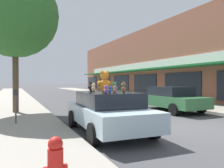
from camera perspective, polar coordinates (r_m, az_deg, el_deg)
name	(u,v)px	position (r m, az deg, el deg)	size (l,w,h in m)	color
ground_plane	(178,127)	(8.51, 16.87, -10.76)	(260.00, 260.00, 0.00)	#424244
sidewalk_near	(12,143)	(6.47, -24.70, -13.93)	(3.53, 90.00, 0.12)	gray
storefront_row	(199,65)	(28.61, 21.84, 4.69)	(17.28, 39.16, 7.37)	brown
plush_art_car	(108,111)	(7.25, -0.98, -7.01)	(2.17, 4.22, 1.33)	#ADC6D1
teddy_bear_giant	(105,82)	(7.07, -1.97, 0.56)	(0.53, 0.35, 0.70)	orange
teddy_bear_blue	(110,90)	(6.39, -0.56, -1.53)	(0.17, 0.13, 0.22)	blue
teddy_bear_green	(114,87)	(7.11, 0.63, -0.88)	(0.24, 0.15, 0.33)	green
teddy_bear_yellow	(106,90)	(6.36, -1.55, -1.45)	(0.17, 0.16, 0.24)	yellow
teddy_bear_pink	(115,89)	(6.67, 0.72, -1.40)	(0.15, 0.16, 0.23)	pink
teddy_bear_purple	(106,90)	(6.17, -1.60, -1.48)	(0.14, 0.19, 0.25)	purple
teddy_bear_brown	(124,88)	(6.63, 3.04, -0.95)	(0.22, 0.24, 0.34)	olive
teddy_bear_cream	(93,88)	(7.31, -4.89, -0.93)	(0.20, 0.21, 0.31)	beige
teddy_bear_black	(92,87)	(7.56, -5.37, -0.69)	(0.27, 0.18, 0.36)	black
parked_car_far_center	(170,98)	(12.72, 15.01, -3.63)	(2.00, 4.31, 1.38)	#336B3D
street_tree	(15,15)	(12.49, -23.96, 16.18)	(4.30, 4.30, 7.07)	brown
fire_hydrant	(55,164)	(3.37, -14.56, -19.66)	(0.33, 0.22, 0.79)	red
parking_meter	(16,102)	(8.84, -23.85, -4.24)	(0.14, 0.10, 1.27)	#4C4C51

